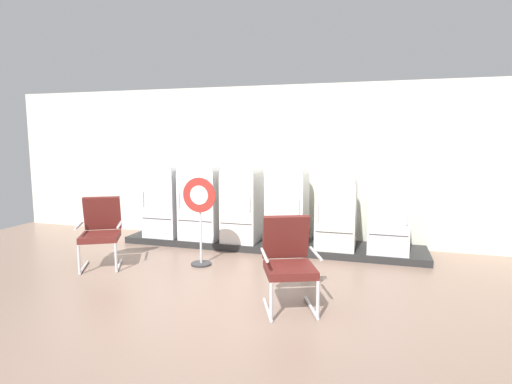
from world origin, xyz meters
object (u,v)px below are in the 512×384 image
object	(u,v)px
refrigerator_0	(165,194)
refrigerator_3	(287,199)
refrigerator_5	(389,207)
refrigerator_1	(201,195)
refrigerator_2	(242,197)
armchair_left	(101,229)
armchair_right	(288,258)
refrigerator_4	(336,206)
sign_stand	(200,220)

from	to	relation	value
refrigerator_0	refrigerator_3	bearing A→B (deg)	0.57
refrigerator_5	refrigerator_1	bearing A→B (deg)	179.93
refrigerator_1	refrigerator_3	xyz separation A→B (m)	(1.62, 0.04, -0.02)
refrigerator_2	refrigerator_5	distance (m)	2.53
refrigerator_1	refrigerator_5	world-z (taller)	refrigerator_1
refrigerator_2	armchair_left	xyz separation A→B (m)	(-1.75, -1.67, -0.33)
armchair_right	refrigerator_4	bearing A→B (deg)	82.15
armchair_right	sign_stand	size ratio (longest dim) A/B	0.77
refrigerator_1	refrigerator_2	bearing A→B (deg)	3.33
refrigerator_4	armchair_left	size ratio (longest dim) A/B	1.29
refrigerator_1	refrigerator_5	size ratio (longest dim) A/B	1.11
refrigerator_4	refrigerator_5	distance (m)	0.84
armchair_left	sign_stand	bearing A→B (deg)	16.90
refrigerator_2	refrigerator_3	bearing A→B (deg)	-0.44
armchair_right	refrigerator_1	bearing A→B (deg)	132.25
refrigerator_1	refrigerator_4	size ratio (longest dim) A/B	1.14
refrigerator_3	armchair_left	xyz separation A→B (m)	(-2.59, -1.67, -0.33)
refrigerator_0	refrigerator_2	distance (m)	1.55
armchair_left	armchair_right	world-z (taller)	same
refrigerator_5	armchair_right	bearing A→B (deg)	-116.42
refrigerator_0	armchair_right	bearing A→B (deg)	-39.22
refrigerator_0	refrigerator_1	size ratio (longest dim) A/B	0.98
armchair_right	refrigerator_5	bearing A→B (deg)	63.58
refrigerator_3	refrigerator_4	xyz separation A→B (m)	(0.85, -0.03, -0.08)
refrigerator_0	sign_stand	size ratio (longest dim) A/B	1.10
sign_stand	armchair_right	bearing A→B (deg)	-35.63
refrigerator_1	refrigerator_3	distance (m)	1.62
refrigerator_0	refrigerator_5	distance (m)	4.08
refrigerator_1	refrigerator_2	xyz separation A→B (m)	(0.78, 0.05, -0.02)
armchair_left	sign_stand	world-z (taller)	sign_stand
refrigerator_0	refrigerator_5	world-z (taller)	refrigerator_0
refrigerator_1	armchair_right	bearing A→B (deg)	-47.75
refrigerator_0	refrigerator_4	bearing A→B (deg)	-0.18
refrigerator_1	sign_stand	xyz separation A→B (m)	(0.50, -1.18, -0.22)
refrigerator_4	refrigerator_5	bearing A→B (deg)	-0.62
refrigerator_2	refrigerator_1	bearing A→B (deg)	-176.67
refrigerator_0	refrigerator_3	size ratio (longest dim) A/B	1.01
refrigerator_1	refrigerator_4	world-z (taller)	refrigerator_1
refrigerator_1	armchair_left	world-z (taller)	refrigerator_1
armchair_left	armchair_right	xyz separation A→B (m)	(3.11, -0.73, 0.00)
refrigerator_4	refrigerator_5	xyz separation A→B (m)	(0.84, -0.01, 0.02)
refrigerator_0	refrigerator_1	bearing A→B (deg)	-1.15
refrigerator_3	armchair_right	world-z (taller)	refrigerator_3
armchair_left	refrigerator_2	bearing A→B (deg)	43.67
refrigerator_5	sign_stand	distance (m)	3.05
refrigerator_2	armchair_right	world-z (taller)	refrigerator_2
armchair_left	refrigerator_1	bearing A→B (deg)	59.19
refrigerator_1	refrigerator_4	xyz separation A→B (m)	(2.47, 0.01, -0.10)
refrigerator_1	armchair_right	size ratio (longest dim) A/B	1.46
refrigerator_2	armchair_right	xyz separation A→B (m)	(1.36, -2.40, -0.33)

